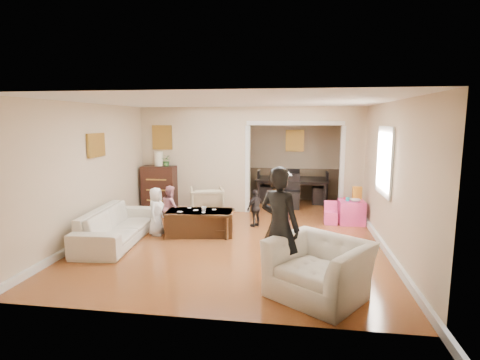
% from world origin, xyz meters
% --- Properties ---
extents(floor, '(7.00, 7.00, 0.00)m').
position_xyz_m(floor, '(0.00, 0.00, 0.00)').
color(floor, '#A25529').
rests_on(floor, ground).
extents(partition_left, '(2.75, 0.18, 2.60)m').
position_xyz_m(partition_left, '(-1.38, 1.80, 1.30)').
color(partition_left, '#C6B391').
rests_on(partition_left, ground).
extents(partition_right, '(0.55, 0.18, 2.60)m').
position_xyz_m(partition_right, '(2.48, 1.80, 1.30)').
color(partition_right, '#C6B391').
rests_on(partition_right, ground).
extents(partition_header, '(2.22, 0.18, 0.35)m').
position_xyz_m(partition_header, '(1.10, 1.80, 2.42)').
color(partition_header, '#C6B391').
rests_on(partition_header, partition_right).
extents(window_pane, '(0.03, 0.95, 1.10)m').
position_xyz_m(window_pane, '(2.73, -0.40, 1.55)').
color(window_pane, white).
rests_on(window_pane, ground).
extents(framed_art_partition, '(0.45, 0.03, 0.55)m').
position_xyz_m(framed_art_partition, '(-2.20, 1.70, 1.85)').
color(framed_art_partition, brown).
rests_on(framed_art_partition, partition_left).
extents(framed_art_sofa_wall, '(0.03, 0.55, 0.40)m').
position_xyz_m(framed_art_sofa_wall, '(-2.71, -0.60, 1.80)').
color(framed_art_sofa_wall, brown).
extents(framed_art_alcove, '(0.45, 0.03, 0.55)m').
position_xyz_m(framed_art_alcove, '(1.10, 3.44, 1.70)').
color(framed_art_alcove, brown).
extents(sofa, '(1.01, 2.24, 0.64)m').
position_xyz_m(sofa, '(-2.17, -0.99, 0.32)').
color(sofa, white).
rests_on(sofa, ground).
extents(armchair_back, '(0.96, 0.97, 0.71)m').
position_xyz_m(armchair_back, '(-0.93, 1.09, 0.36)').
color(armchair_back, tan).
rests_on(armchair_back, ground).
extents(armchair_front, '(1.53, 1.50, 0.75)m').
position_xyz_m(armchair_front, '(1.46, -2.73, 0.38)').
color(armchair_front, white).
rests_on(armchair_front, ground).
extents(dresser, '(0.83, 0.47, 1.14)m').
position_xyz_m(dresser, '(-2.25, 1.54, 0.57)').
color(dresser, '#361910').
rests_on(dresser, ground).
extents(table_lamp, '(0.22, 0.22, 0.36)m').
position_xyz_m(table_lamp, '(-2.25, 1.54, 1.32)').
color(table_lamp, '#F5ECC8').
rests_on(table_lamp, dresser).
extents(potted_plant, '(0.25, 0.22, 0.28)m').
position_xyz_m(potted_plant, '(-2.05, 1.54, 1.28)').
color(potted_plant, '#386A2F').
rests_on(potted_plant, dresser).
extents(coffee_table, '(1.40, 0.86, 0.49)m').
position_xyz_m(coffee_table, '(-0.74, -0.31, 0.25)').
color(coffee_table, '#3A2312').
rests_on(coffee_table, ground).
extents(coffee_cup, '(0.12, 0.12, 0.09)m').
position_xyz_m(coffee_cup, '(-0.64, -0.36, 0.54)').
color(coffee_cup, beige).
rests_on(coffee_cup, coffee_table).
extents(play_table, '(0.56, 0.56, 0.52)m').
position_xyz_m(play_table, '(2.39, 0.99, 0.26)').
color(play_table, '#E83D8C').
rests_on(play_table, ground).
extents(cereal_box, '(0.20, 0.08, 0.30)m').
position_xyz_m(cereal_box, '(2.51, 1.09, 0.67)').
color(cereal_box, gold).
rests_on(cereal_box, play_table).
extents(cyan_cup, '(0.08, 0.08, 0.08)m').
position_xyz_m(cyan_cup, '(2.29, 0.94, 0.56)').
color(cyan_cup, '#29D0C5').
rests_on(cyan_cup, play_table).
extents(toy_block, '(0.10, 0.09, 0.05)m').
position_xyz_m(toy_block, '(2.27, 1.11, 0.55)').
color(toy_block, red).
rests_on(toy_block, play_table).
extents(play_bowl, '(0.24, 0.24, 0.06)m').
position_xyz_m(play_bowl, '(2.44, 0.87, 0.55)').
color(play_bowl, silver).
rests_on(play_bowl, play_table).
extents(dining_table, '(2.01, 1.20, 0.69)m').
position_xyz_m(dining_table, '(1.06, 2.92, 0.34)').
color(dining_table, black).
rests_on(dining_table, ground).
extents(adult_person, '(0.73, 0.67, 1.68)m').
position_xyz_m(adult_person, '(0.94, -2.46, 0.84)').
color(adult_person, black).
rests_on(adult_person, ground).
extents(child_kneel_a, '(0.31, 0.47, 0.96)m').
position_xyz_m(child_kneel_a, '(-1.59, -0.46, 0.48)').
color(child_kneel_a, white).
rests_on(child_kneel_a, ground).
extents(child_kneel_b, '(0.53, 0.57, 0.93)m').
position_xyz_m(child_kneel_b, '(-1.44, -0.01, 0.46)').
color(child_kneel_b, '#D0828F').
rests_on(child_kneel_b, ground).
extents(child_toddler, '(0.46, 0.49, 0.82)m').
position_xyz_m(child_toddler, '(0.31, 0.44, 0.41)').
color(child_toddler, black).
rests_on(child_toddler, ground).
extents(craft_papers, '(0.73, 0.47, 0.00)m').
position_xyz_m(craft_papers, '(-0.85, -0.30, 0.49)').
color(craft_papers, white).
rests_on(craft_papers, coffee_table).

